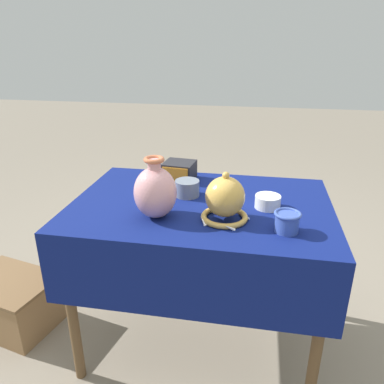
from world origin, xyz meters
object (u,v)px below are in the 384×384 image
(vase_dome_bell, at_px, (225,200))
(wooden_crate, at_px, (12,301))
(pot_squat_slate, at_px, (187,188))
(pot_squat_porcelain, at_px, (268,202))
(cup_wide_cobalt, at_px, (287,221))
(vase_tall_bulbous, at_px, (155,192))
(mosaic_tile_box, at_px, (179,171))

(vase_dome_bell, bearing_deg, wooden_crate, 175.56)
(vase_dome_bell, relative_size, pot_squat_slate, 1.85)
(pot_squat_porcelain, bearing_deg, wooden_crate, -177.46)
(cup_wide_cobalt, bearing_deg, wooden_crate, 173.86)
(vase_tall_bulbous, distance_m, vase_dome_bell, 0.27)
(cup_wide_cobalt, xyz_separation_m, pot_squat_porcelain, (-0.07, 0.20, -0.01))
(vase_dome_bell, relative_size, mosaic_tile_box, 1.25)
(mosaic_tile_box, bearing_deg, vase_dome_bell, -50.63)
(vase_dome_bell, height_order, mosaic_tile_box, vase_dome_bell)
(vase_tall_bulbous, relative_size, cup_wide_cobalt, 2.47)
(mosaic_tile_box, distance_m, pot_squat_porcelain, 0.51)
(cup_wide_cobalt, relative_size, wooden_crate, 0.19)
(vase_tall_bulbous, bearing_deg, wooden_crate, 172.73)
(wooden_crate, bearing_deg, pot_squat_slate, 20.39)
(mosaic_tile_box, bearing_deg, cup_wide_cobalt, -36.83)
(vase_tall_bulbous, distance_m, wooden_crate, 1.09)
(pot_squat_slate, bearing_deg, vase_dome_bell, -48.25)
(vase_tall_bulbous, xyz_separation_m, pot_squat_slate, (0.08, 0.23, -0.07))
(cup_wide_cobalt, xyz_separation_m, wooden_crate, (-1.32, 0.14, -0.65))
(pot_squat_porcelain, bearing_deg, vase_tall_bulbous, -159.57)
(pot_squat_slate, bearing_deg, cup_wide_cobalt, -32.56)
(vase_tall_bulbous, xyz_separation_m, cup_wide_cobalt, (0.50, -0.04, -0.06))
(mosaic_tile_box, distance_m, cup_wide_cobalt, 0.68)
(pot_squat_porcelain, xyz_separation_m, wooden_crate, (-1.25, -0.06, -0.63))
(pot_squat_slate, xyz_separation_m, pot_squat_porcelain, (0.35, -0.07, -0.01))
(mosaic_tile_box, bearing_deg, vase_tall_bulbous, -83.95)
(vase_tall_bulbous, bearing_deg, mosaic_tile_box, 89.70)
(vase_tall_bulbous, relative_size, pot_squat_porcelain, 2.31)
(vase_dome_bell, distance_m, wooden_crate, 1.29)
(vase_tall_bulbous, xyz_separation_m, pot_squat_porcelain, (0.43, 0.16, -0.08))
(cup_wide_cobalt, distance_m, pot_squat_porcelain, 0.21)
(vase_tall_bulbous, relative_size, vase_dome_bell, 1.21)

